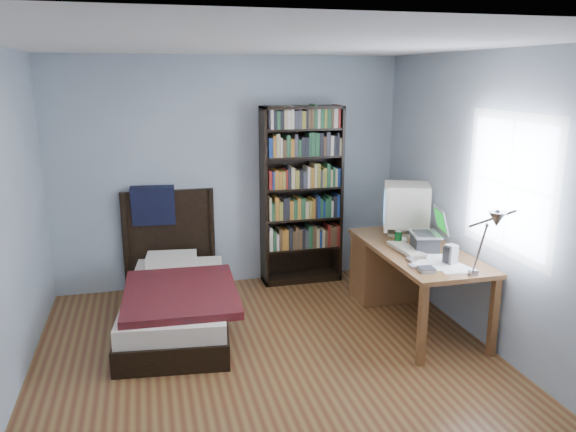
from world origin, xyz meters
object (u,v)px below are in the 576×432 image
at_px(bookshelf, 302,196).
at_px(laptop, 427,239).
at_px(desk_lamp, 494,225).
at_px(desk, 395,265).
at_px(bed, 176,296).
at_px(keyboard, 406,249).
at_px(soda_can, 398,238).
at_px(crt_monitor, 405,206).
at_px(speaker, 451,255).

bearing_deg(bookshelf, laptop, -60.94).
bearing_deg(desk_lamp, bookshelf, 106.00).
distance_m(desk, bookshelf, 1.30).
bearing_deg(desk, bed, 177.14).
relative_size(keyboard, soda_can, 3.72).
height_order(desk, crt_monitor, crt_monitor).
bearing_deg(crt_monitor, laptop, -93.11).
height_order(desk_lamp, keyboard, desk_lamp).
distance_m(laptop, speaker, 0.41).
distance_m(crt_monitor, keyboard, 0.62).
relative_size(crt_monitor, laptop, 1.55).
relative_size(soda_can, bookshelf, 0.06).
bearing_deg(crt_monitor, speaker, -91.04).
height_order(desk, desk_lamp, desk_lamp).
xyz_separation_m(desk, bookshelf, (-0.73, 0.90, 0.57)).
height_order(keyboard, speaker, speaker).
relative_size(desk, bookshelf, 0.83).
bearing_deg(speaker, desk_lamp, -116.17).
distance_m(desk_lamp, keyboard, 1.22).
bearing_deg(desk_lamp, keyboard, 95.72).
bearing_deg(soda_can, laptop, -56.51).
xyz_separation_m(laptop, desk_lamp, (-0.07, -1.08, 0.41)).
bearing_deg(bed, desk, -2.86).
distance_m(desk, soda_can, 0.47).
height_order(crt_monitor, bookshelf, bookshelf).
xyz_separation_m(keyboard, bookshelf, (-0.61, 1.40, 0.25)).
bearing_deg(speaker, bed, 136.52).
relative_size(desk, speaker, 9.51).
bearing_deg(soda_can, desk_lamp, -86.08).
bearing_deg(soda_can, keyboard, -95.07).
relative_size(speaker, soda_can, 1.41).
relative_size(desk, laptop, 4.21).
xyz_separation_m(bookshelf, bed, (-1.46, -0.79, -0.73)).
distance_m(speaker, bookshelf, 2.00).
xyz_separation_m(desk, soda_can, (-0.11, -0.27, 0.37)).
relative_size(keyboard, bookshelf, 0.23).
relative_size(crt_monitor, bed, 0.29).
bearing_deg(soda_can, bed, 169.68).
bearing_deg(laptop, crt_monitor, 86.89).
distance_m(soda_can, bed, 2.18).
xyz_separation_m(crt_monitor, soda_can, (-0.19, -0.29, -0.24)).
xyz_separation_m(laptop, bookshelf, (-0.79, 1.42, 0.15)).
xyz_separation_m(desk_lamp, speaker, (0.09, 0.67, -0.44)).
relative_size(soda_can, bed, 0.06).
height_order(speaker, bookshelf, bookshelf).
bearing_deg(laptop, bed, 164.40).
xyz_separation_m(speaker, bed, (-2.26, 1.04, -0.56)).
bearing_deg(keyboard, laptop, -10.62).
distance_m(crt_monitor, soda_can, 0.42).
distance_m(desk, crt_monitor, 0.62).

